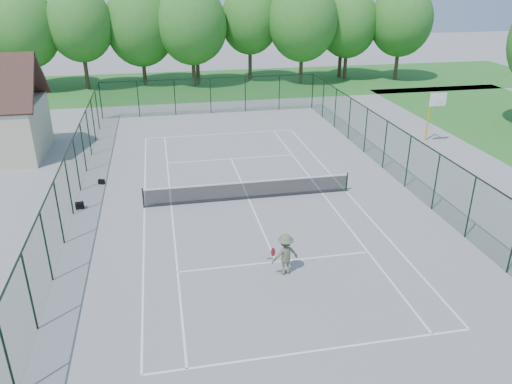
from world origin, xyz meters
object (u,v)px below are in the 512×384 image
tennis_net (249,189)px  tennis_player (285,254)px  basketball_goal (434,107)px  sports_bag_a (80,206)px

tennis_net → tennis_player: 7.31m
basketball_goal → sports_bag_a: (-23.07, -6.47, -2.40)m
tennis_net → sports_bag_a: (-8.74, 0.56, -0.40)m
sports_bag_a → tennis_player: (8.88, -7.86, 0.71)m
basketball_goal → tennis_player: bearing=-134.7°
basketball_goal → tennis_net: bearing=-153.9°
basketball_goal → sports_bag_a: 24.08m
tennis_player → basketball_goal: bearing=45.3°
tennis_net → basketball_goal: basketball_goal is taller
tennis_net → basketball_goal: (14.33, 7.03, 1.99)m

